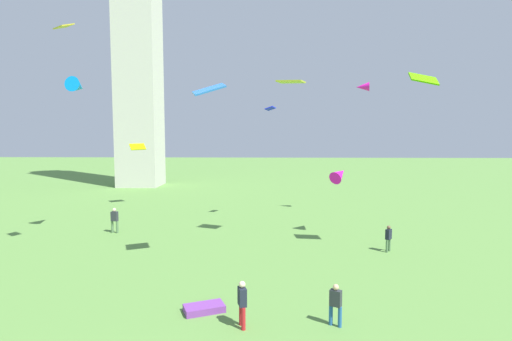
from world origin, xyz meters
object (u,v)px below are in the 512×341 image
at_px(kite_flying_4, 78,86).
at_px(kite_flying_6, 340,174).
at_px(kite_flying_5, 138,147).
at_px(kite_flying_7, 270,108).
at_px(kite_flying_0, 424,79).
at_px(kite_flying_8, 64,26).
at_px(person_0, 336,302).
at_px(person_2, 242,301).
at_px(person_1, 115,219).
at_px(kite_flying_1, 291,82).
at_px(monument_obelisk, 137,9).
at_px(kite_bundle_1, 204,308).
at_px(kite_flying_3, 209,89).
at_px(kite_flying_2, 363,87).
at_px(person_3, 388,237).

distance_m(kite_flying_4, kite_flying_6, 19.15).
height_order(kite_flying_5, kite_flying_7, kite_flying_7).
height_order(kite_flying_0, kite_flying_8, kite_flying_8).
xyz_separation_m(kite_flying_0, kite_flying_7, (-8.49, 9.77, -0.96)).
xyz_separation_m(person_0, kite_flying_8, (-13.55, 7.16, 12.06)).
bearing_deg(person_2, kite_flying_4, 27.15).
bearing_deg(person_1, kite_flying_6, 11.93).
distance_m(person_2, kite_flying_1, 15.00).
distance_m(monument_obelisk, kite_flying_6, 41.02).
bearing_deg(kite_flying_1, person_0, -63.59).
xyz_separation_m(kite_flying_6, kite_bundle_1, (-7.69, -12.94, -4.21)).
bearing_deg(monument_obelisk, kite_bundle_1, -68.85).
bearing_deg(kite_flying_3, kite_bundle_1, 81.44).
relative_size(kite_flying_3, kite_flying_7, 1.63).
xyz_separation_m(kite_flying_2, kite_flying_8, (-19.06, -12.99, 1.71)).
height_order(kite_flying_0, kite_flying_1, kite_flying_0).
bearing_deg(person_2, kite_bundle_1, 35.89).
bearing_deg(kite_bundle_1, person_1, 124.17).
bearing_deg(kite_flying_8, person_0, -170.28).
bearing_deg(person_3, kite_flying_3, 150.94).
relative_size(person_1, person_2, 1.04).
relative_size(kite_flying_5, kite_bundle_1, 1.08).
xyz_separation_m(kite_flying_3, kite_flying_6, (8.13, 8.05, -5.11)).
height_order(person_0, kite_bundle_1, person_0).
height_order(kite_flying_2, kite_flying_8, kite_flying_8).
xyz_separation_m(person_2, kite_flying_8, (-10.07, 7.38, 11.97)).
bearing_deg(monument_obelisk, person_2, -67.48).
xyz_separation_m(person_0, person_1, (-13.77, 13.82, 0.13)).
height_order(person_0, person_1, person_1).
distance_m(kite_flying_0, kite_flying_1, 7.77).
distance_m(person_3, kite_flying_3, 13.96).
xyz_separation_m(kite_flying_4, kite_flying_6, (18.09, 1.46, -6.10)).
bearing_deg(person_3, kite_flying_4, 123.22).
xyz_separation_m(person_3, kite_flying_6, (-2.28, 4.32, 3.43)).
distance_m(monument_obelisk, kite_flying_1, 38.44).
bearing_deg(kite_flying_8, person_2, -178.65).
bearing_deg(monument_obelisk, kite_flying_3, -66.82).
xyz_separation_m(person_2, kite_flying_7, (1.10, 18.30, 8.31)).
distance_m(kite_flying_0, kite_flying_3, 11.92).
distance_m(monument_obelisk, kite_flying_3, 41.16).
height_order(kite_flying_6, kite_bundle_1, kite_flying_6).
xyz_separation_m(monument_obelisk, kite_flying_2, (26.14, -21.01, -13.24)).
bearing_deg(kite_flying_0, kite_bundle_1, 34.72).
distance_m(person_2, kite_flying_5, 28.48).
height_order(kite_flying_1, kite_flying_5, kite_flying_1).
distance_m(kite_flying_2, kite_flying_3, 18.10).
bearing_deg(person_3, kite_flying_8, 138.97).
bearing_deg(person_3, kite_flying_0, -96.13).
distance_m(kite_flying_0, kite_flying_5, 27.79).
relative_size(kite_flying_7, kite_flying_8, 0.90).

